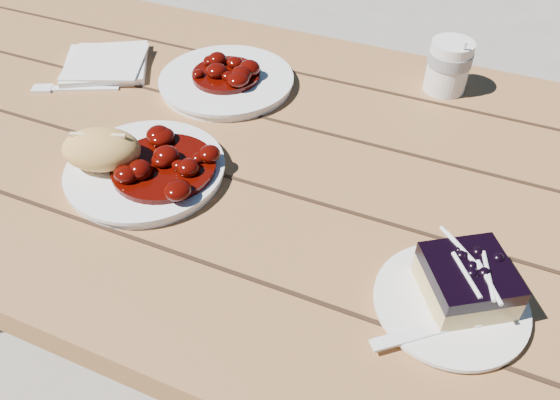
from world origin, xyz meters
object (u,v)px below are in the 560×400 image
at_px(coffee_cup, 448,66).
at_px(second_plate, 227,81).
at_px(picnic_table, 189,198).
at_px(bread_roll, 101,149).
at_px(dessert_plate, 450,304).
at_px(blueberry_cake, 467,280).
at_px(main_plate, 146,171).

distance_m(coffee_cup, second_plate, 0.39).
xyz_separation_m(picnic_table, bread_roll, (-0.03, -0.14, 0.21)).
relative_size(dessert_plate, second_plate, 0.73).
relative_size(dessert_plate, blueberry_cake, 1.34).
distance_m(main_plate, coffee_cup, 0.55).
bearing_deg(second_plate, coffee_cup, 21.48).
xyz_separation_m(picnic_table, blueberry_cake, (0.49, -0.17, 0.20)).
height_order(picnic_table, coffee_cup, coffee_cup).
height_order(bread_roll, coffee_cup, coffee_cup).
bearing_deg(blueberry_cake, dessert_plate, -156.96).
xyz_separation_m(main_plate, dessert_plate, (0.46, -0.06, -0.00)).
relative_size(bread_roll, blueberry_cake, 0.88).
height_order(dessert_plate, blueberry_cake, blueberry_cake).
distance_m(main_plate, dessert_plate, 0.46).
bearing_deg(coffee_cup, main_plate, -130.76).
relative_size(bread_roll, second_plate, 0.48).
relative_size(main_plate, bread_roll, 2.01).
xyz_separation_m(bread_roll, dessert_plate, (0.51, -0.04, -0.04)).
bearing_deg(blueberry_cake, bread_roll, 143.99).
bearing_deg(bread_roll, second_plate, 80.69).
height_order(blueberry_cake, second_plate, blueberry_cake).
distance_m(bread_roll, second_plate, 0.30).
xyz_separation_m(main_plate, bread_roll, (-0.05, -0.02, 0.04)).
bearing_deg(bread_roll, dessert_plate, -4.45).
relative_size(main_plate, blueberry_cake, 1.77).
xyz_separation_m(bread_roll, second_plate, (0.05, 0.29, -0.04)).
distance_m(dessert_plate, coffee_cup, 0.49).
bearing_deg(picnic_table, blueberry_cake, -19.05).
xyz_separation_m(bread_roll, blueberry_cake, (0.52, -0.02, -0.01)).
bearing_deg(second_plate, picnic_table, -95.34).
distance_m(main_plate, blueberry_cake, 0.47).
xyz_separation_m(picnic_table, coffee_cup, (0.38, 0.29, 0.21)).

